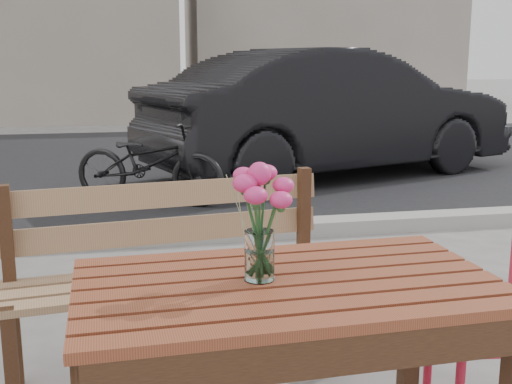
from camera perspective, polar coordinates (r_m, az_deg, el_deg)
street at (r=7.11m, az=-9.19°, el=0.36°), size 30.00×8.12×0.12m
main_table at (r=1.97m, az=2.81°, el=-11.27°), size 1.27×0.77×0.77m
main_bench at (r=2.90m, az=-7.65°, el=-5.49°), size 1.53×0.61×0.92m
red_chair at (r=2.63m, az=21.58°, el=-10.02°), size 0.45×0.45×0.82m
main_vase at (r=1.86m, az=0.31°, el=-1.41°), size 0.19×0.19×0.35m
parked_car at (r=7.96m, az=6.73°, el=7.00°), size 4.93×3.02×1.53m
bicycle at (r=6.41m, az=-9.51°, el=2.61°), size 1.65×1.23×0.83m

